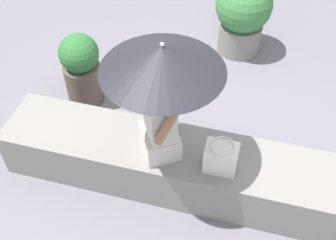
{
  "coord_description": "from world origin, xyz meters",
  "views": [
    {
      "loc": [
        0.53,
        -2.21,
        3.16
      ],
      "look_at": [
        -0.06,
        -0.02,
        0.81
      ],
      "focal_mm": 44.98,
      "sensor_mm": 36.0,
      "label": 1
    }
  ],
  "objects_px": {
    "person_seated": "(159,117)",
    "planter_far": "(243,13)",
    "parasol": "(162,59)",
    "handbag_black": "(221,157)",
    "planter_near": "(82,69)"
  },
  "relations": [
    {
      "from": "person_seated",
      "to": "parasol",
      "type": "bearing_deg",
      "value": -52.12
    },
    {
      "from": "person_seated",
      "to": "planter_far",
      "type": "bearing_deg",
      "value": 80.29
    },
    {
      "from": "parasol",
      "to": "planter_near",
      "type": "relative_size",
      "value": 1.39
    },
    {
      "from": "parasol",
      "to": "handbag_black",
      "type": "distance_m",
      "value": 0.99
    },
    {
      "from": "parasol",
      "to": "planter_near",
      "type": "height_order",
      "value": "parasol"
    },
    {
      "from": "person_seated",
      "to": "parasol",
      "type": "relative_size",
      "value": 0.79
    },
    {
      "from": "planter_near",
      "to": "person_seated",
      "type": "bearing_deg",
      "value": -38.52
    },
    {
      "from": "person_seated",
      "to": "planter_far",
      "type": "height_order",
      "value": "person_seated"
    },
    {
      "from": "person_seated",
      "to": "handbag_black",
      "type": "relative_size",
      "value": 3.21
    },
    {
      "from": "handbag_black",
      "to": "planter_near",
      "type": "relative_size",
      "value": 0.34
    },
    {
      "from": "planter_near",
      "to": "planter_far",
      "type": "xyz_separation_m",
      "value": [
        1.46,
        1.33,
        0.09
      ]
    },
    {
      "from": "parasol",
      "to": "planter_far",
      "type": "bearing_deg",
      "value": 81.76
    },
    {
      "from": "person_seated",
      "to": "planter_far",
      "type": "distance_m",
      "value": 2.25
    },
    {
      "from": "planter_far",
      "to": "parasol",
      "type": "bearing_deg",
      "value": -98.24
    },
    {
      "from": "parasol",
      "to": "handbag_black",
      "type": "relative_size",
      "value": 4.04
    }
  ]
}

